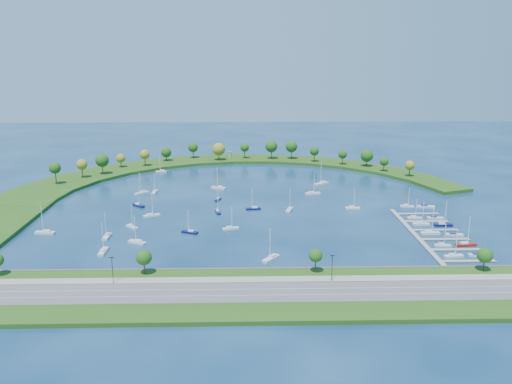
{
  "coord_description": "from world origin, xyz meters",
  "views": [
    {
      "loc": [
        -2.25,
        -298.22,
        84.19
      ],
      "look_at": [
        5.0,
        5.0,
        4.0
      ],
      "focal_mm": 37.89,
      "sensor_mm": 36.0,
      "label": 1
    }
  ],
  "objects_px": {
    "moored_boat_0": "(322,183)",
    "docked_boat_4": "(430,232)",
    "moored_boat_11": "(218,211)",
    "docked_boat_9": "(435,218)",
    "docked_boat_0": "(454,255)",
    "harbor_tower": "(230,155)",
    "moored_boat_12": "(107,236)",
    "moored_boat_13": "(155,191)",
    "moored_boat_14": "(132,226)",
    "moored_boat_17": "(231,228)",
    "docked_boat_5": "(454,235)",
    "dock_system": "(431,234)",
    "docked_boat_7": "(443,224)",
    "docked_boat_2": "(443,245)",
    "moored_boat_3": "(290,209)",
    "moored_boat_16": "(138,205)",
    "moored_boat_2": "(218,199)",
    "docked_boat_6": "(421,223)",
    "moored_boat_7": "(161,171)",
    "moored_boat_5": "(313,193)",
    "moored_boat_18": "(142,192)",
    "moored_boat_19": "(253,208)",
    "moored_boat_9": "(190,231)",
    "moored_boat_4": "(353,207)",
    "docked_boat_8": "(414,217)",
    "docked_boat_11": "(426,206)",
    "docked_boat_1": "(477,255)",
    "docked_boat_3": "(466,244)",
    "moored_boat_15": "(219,187)",
    "moored_boat_6": "(45,232)",
    "moored_boat_10": "(271,258)",
    "moored_boat_20": "(151,215)",
    "docked_boat_10": "(407,206)",
    "moored_boat_8": "(137,242)",
    "moored_boat_1": "(103,251)"
  },
  "relations": [
    {
      "from": "moored_boat_12",
      "to": "docked_boat_2",
      "type": "bearing_deg",
      "value": 86.61
    },
    {
      "from": "docked_boat_0",
      "to": "docked_boat_7",
      "type": "height_order",
      "value": "docked_boat_7"
    },
    {
      "from": "moored_boat_15",
      "to": "moored_boat_16",
      "type": "xyz_separation_m",
      "value": [
        -42.84,
        -38.0,
        -0.05
      ]
    },
    {
      "from": "docked_boat_5",
      "to": "dock_system",
      "type": "bearing_deg",
      "value": -177.83
    },
    {
      "from": "moored_boat_2",
      "to": "docked_boat_6",
      "type": "bearing_deg",
      "value": 80.23
    },
    {
      "from": "moored_boat_0",
      "to": "docked_boat_4",
      "type": "relative_size",
      "value": 1.16
    },
    {
      "from": "moored_boat_17",
      "to": "moored_boat_19",
      "type": "height_order",
      "value": "moored_boat_19"
    },
    {
      "from": "moored_boat_7",
      "to": "docked_boat_6",
      "type": "bearing_deg",
      "value": 142.54
    },
    {
      "from": "moored_boat_0",
      "to": "moored_boat_6",
      "type": "distance_m",
      "value": 171.51
    },
    {
      "from": "moored_boat_19",
      "to": "moored_boat_2",
      "type": "bearing_deg",
      "value": -52.21
    },
    {
      "from": "moored_boat_20",
      "to": "docked_boat_2",
      "type": "xyz_separation_m",
      "value": [
        135.83,
        -47.27,
        -0.06
      ]
    },
    {
      "from": "dock_system",
      "to": "docked_boat_7",
      "type": "distance_m",
      "value": 17.05
    },
    {
      "from": "dock_system",
      "to": "moored_boat_6",
      "type": "xyz_separation_m",
      "value": [
        -181.27,
        6.2,
        0.61
      ]
    },
    {
      "from": "moored_boat_11",
      "to": "docked_boat_9",
      "type": "relative_size",
      "value": 1.33
    },
    {
      "from": "docked_boat_11",
      "to": "moored_boat_10",
      "type": "bearing_deg",
      "value": -131.25
    },
    {
      "from": "docked_boat_3",
      "to": "docked_boat_6",
      "type": "height_order",
      "value": "docked_boat_3"
    },
    {
      "from": "moored_boat_4",
      "to": "moored_boat_8",
      "type": "height_order",
      "value": "moored_boat_8"
    },
    {
      "from": "moored_boat_16",
      "to": "docked_boat_7",
      "type": "height_order",
      "value": "docked_boat_7"
    },
    {
      "from": "moored_boat_12",
      "to": "moored_boat_13",
      "type": "bearing_deg",
      "value": 175.71
    },
    {
      "from": "moored_boat_18",
      "to": "docked_boat_8",
      "type": "relative_size",
      "value": 1.27
    },
    {
      "from": "moored_boat_11",
      "to": "moored_boat_16",
      "type": "distance_m",
      "value": 46.49
    },
    {
      "from": "moored_boat_0",
      "to": "docked_boat_0",
      "type": "distance_m",
      "value": 132.39
    },
    {
      "from": "moored_boat_2",
      "to": "moored_boat_9",
      "type": "relative_size",
      "value": 0.87
    },
    {
      "from": "moored_boat_4",
      "to": "docked_boat_0",
      "type": "distance_m",
      "value": 77.07
    },
    {
      "from": "harbor_tower",
      "to": "moored_boat_14",
      "type": "height_order",
      "value": "moored_boat_14"
    },
    {
      "from": "moored_boat_16",
      "to": "docked_boat_2",
      "type": "xyz_separation_m",
      "value": [
        146.07,
        -66.37,
        -0.04
      ]
    },
    {
      "from": "moored_boat_6",
      "to": "moored_boat_15",
      "type": "distance_m",
      "value": 114.23
    },
    {
      "from": "moored_boat_16",
      "to": "dock_system",
      "type": "bearing_deg",
      "value": 23.46
    },
    {
      "from": "moored_boat_0",
      "to": "moored_boat_9",
      "type": "xyz_separation_m",
      "value": [
        -75.96,
        -93.64,
        -0.11
      ]
    },
    {
      "from": "moored_boat_11",
      "to": "docked_boat_7",
      "type": "xyz_separation_m",
      "value": [
        112.01,
        -24.75,
        0.05
      ]
    },
    {
      "from": "moored_boat_1",
      "to": "moored_boat_17",
      "type": "relative_size",
      "value": 1.13
    },
    {
      "from": "dock_system",
      "to": "docked_boat_11",
      "type": "distance_m",
      "value": 46.89
    },
    {
      "from": "docked_boat_10",
      "to": "docked_boat_11",
      "type": "xyz_separation_m",
      "value": [
        9.93,
        -1.3,
        -0.18
      ]
    },
    {
      "from": "moored_boat_12",
      "to": "docked_boat_5",
      "type": "xyz_separation_m",
      "value": [
        161.52,
        -1.26,
        -0.32
      ]
    },
    {
      "from": "docked_boat_0",
      "to": "harbor_tower",
      "type": "bearing_deg",
      "value": 106.19
    },
    {
      "from": "moored_boat_14",
      "to": "moored_boat_18",
      "type": "relative_size",
      "value": 0.86
    },
    {
      "from": "moored_boat_5",
      "to": "moored_boat_18",
      "type": "bearing_deg",
      "value": 166.89
    },
    {
      "from": "moored_boat_11",
      "to": "moored_boat_19",
      "type": "distance_m",
      "value": 19.87
    },
    {
      "from": "docked_boat_11",
      "to": "moored_boat_0",
      "type": "bearing_deg",
      "value": 141.58
    },
    {
      "from": "moored_boat_5",
      "to": "moored_boat_15",
      "type": "height_order",
      "value": "moored_boat_15"
    },
    {
      "from": "docked_boat_1",
      "to": "docked_boat_3",
      "type": "bearing_deg",
      "value": 95.46
    },
    {
      "from": "moored_boat_7",
      "to": "docked_boat_5",
      "type": "distance_m",
      "value": 209.35
    },
    {
      "from": "dock_system",
      "to": "moored_boat_20",
      "type": "relative_size",
      "value": 6.42
    },
    {
      "from": "docked_boat_0",
      "to": "docked_boat_8",
      "type": "bearing_deg",
      "value": 80.89
    },
    {
      "from": "moored_boat_18",
      "to": "docked_boat_7",
      "type": "height_order",
      "value": "moored_boat_18"
    },
    {
      "from": "moored_boat_9",
      "to": "moored_boat_1",
      "type": "bearing_deg",
      "value": 58.65
    },
    {
      "from": "docked_boat_2",
      "to": "moored_boat_3",
      "type": "bearing_deg",
      "value": 143.33
    },
    {
      "from": "moored_boat_14",
      "to": "moored_boat_17",
      "type": "bearing_deg",
      "value": 42.74
    },
    {
      "from": "moored_boat_2",
      "to": "moored_boat_10",
      "type": "bearing_deg",
      "value": 31.05
    },
    {
      "from": "moored_boat_7",
      "to": "moored_boat_0",
      "type": "bearing_deg",
      "value": 162.93
    }
  ]
}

